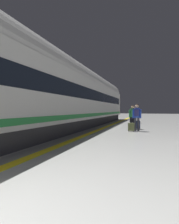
{
  "coord_description": "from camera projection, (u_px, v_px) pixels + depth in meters",
  "views": [
    {
      "loc": [
        2.45,
        -0.4,
        1.39
      ],
      "look_at": [
        -0.57,
        7.82,
        1.27
      ],
      "focal_mm": 26.36,
      "sensor_mm": 36.0,
      "label": 1
    }
  ],
  "objects": [
    {
      "name": "passenger_mid",
      "position": [
        133.0,
        115.0,
        11.78
      ],
      "size": [
        0.53,
        0.27,
        1.72
      ],
      "color": "black",
      "rests_on": "ground"
    },
    {
      "name": "passenger_near",
      "position": [
        137.0,
        115.0,
        10.53
      ],
      "size": [
        0.55,
        0.34,
        1.75
      ],
      "color": "#383842",
      "rests_on": "ground"
    },
    {
      "name": "suitcase_near",
      "position": [
        131.0,
        127.0,
        10.39
      ],
      "size": [
        0.39,
        0.25,
        0.54
      ],
      "color": "#596038",
      "rests_on": "ground"
    },
    {
      "name": "passenger_far",
      "position": [
        135.0,
        114.0,
        17.08
      ],
      "size": [
        0.51,
        0.37,
        1.66
      ],
      "color": "brown",
      "rests_on": "ground"
    },
    {
      "name": "suitcase_far",
      "position": [
        132.0,
        120.0,
        17.06
      ],
      "size": [
        0.42,
        0.31,
        0.67
      ],
      "color": "black",
      "rests_on": "ground"
    },
    {
      "name": "high_speed_train",
      "position": [
        36.0,
        88.0,
        8.38
      ],
      "size": [
        2.94,
        35.27,
        4.97
      ],
      "color": "#38383D",
      "rests_on": "ground"
    },
    {
      "name": "safety_line_strip",
      "position": [
        97.0,
        130.0,
        10.92
      ],
      "size": [
        0.36,
        80.0,
        0.01
      ],
      "primitive_type": "cube",
      "color": "yellow",
      "rests_on": "ground"
    },
    {
      "name": "suitcase_mid",
      "position": [
        137.0,
        125.0,
        11.5
      ],
      "size": [
        0.43,
        0.32,
        1.0
      ],
      "color": "#19234C",
      "rests_on": "ground"
    },
    {
      "name": "tactile_edge_band",
      "position": [
        92.0,
        130.0,
        11.05
      ],
      "size": [
        0.7,
        80.0,
        0.01
      ],
      "primitive_type": "cube",
      "color": "slate",
      "rests_on": "ground"
    }
  ]
}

